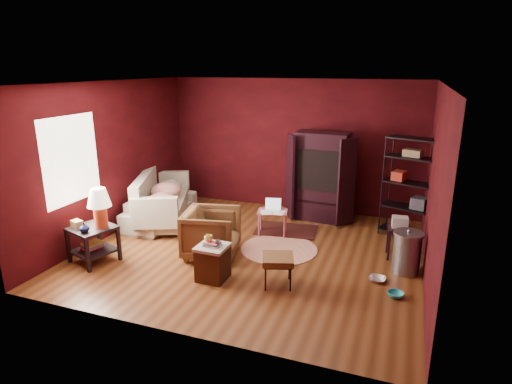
% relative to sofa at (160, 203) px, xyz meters
% --- Properties ---
extents(room, '(5.54, 5.04, 2.84)m').
position_rel_sofa_xyz_m(room, '(2.23, -0.78, 1.03)').
color(room, brown).
rests_on(room, ground).
extents(sofa, '(0.68, 1.96, 0.76)m').
position_rel_sofa_xyz_m(sofa, '(0.00, 0.00, 0.00)').
color(sofa, '#9F9B8A').
rests_on(sofa, ground).
extents(armchair, '(0.95, 0.99, 0.88)m').
position_rel_sofa_xyz_m(armchair, '(1.70, -1.15, 0.06)').
color(armchair, black).
rests_on(armchair, ground).
extents(pet_bowl_steel, '(0.25, 0.08, 0.25)m').
position_rel_sofa_xyz_m(pet_bowl_steel, '(4.38, -1.14, -0.25)').
color(pet_bowl_steel, silver).
rests_on(pet_bowl_steel, ground).
extents(pet_bowl_turquoise, '(0.23, 0.15, 0.22)m').
position_rel_sofa_xyz_m(pet_bowl_turquoise, '(4.66, -1.51, -0.27)').
color(pet_bowl_turquoise, '#28ACBC').
rests_on(pet_bowl_turquoise, ground).
extents(vase, '(0.18, 0.19, 0.15)m').
position_rel_sofa_xyz_m(vase, '(0.06, -2.22, 0.28)').
color(vase, '#0B173B').
rests_on(vase, side_table).
extents(mug, '(0.14, 0.13, 0.12)m').
position_rel_sofa_xyz_m(mug, '(2.02, -1.90, 0.28)').
color(mug, '#DDCC6C').
rests_on(mug, hamper).
extents(side_table, '(0.78, 0.78, 1.23)m').
position_rel_sofa_xyz_m(side_table, '(0.09, -1.97, 0.36)').
color(side_table, black).
rests_on(side_table, ground).
extents(sofa_cushions, '(1.59, 2.29, 0.89)m').
position_rel_sofa_xyz_m(sofa_cushions, '(0.02, -0.02, 0.06)').
color(sofa_cushions, '#9F9B8A').
rests_on(sofa_cushions, sofa).
extents(hamper, '(0.44, 0.44, 0.61)m').
position_rel_sofa_xyz_m(hamper, '(2.08, -1.90, -0.10)').
color(hamper, '#42200F').
rests_on(hamper, ground).
extents(footstool, '(0.55, 0.55, 0.45)m').
position_rel_sofa_xyz_m(footstool, '(3.03, -1.74, 0.01)').
color(footstool, black).
rests_on(footstool, ground).
extents(rug_round, '(1.53, 1.53, 0.01)m').
position_rel_sofa_xyz_m(rug_round, '(2.69, -0.54, -0.37)').
color(rug_round, beige).
rests_on(rug_round, ground).
extents(rug_oriental, '(1.22, 0.88, 0.01)m').
position_rel_sofa_xyz_m(rug_oriental, '(2.55, 0.35, -0.36)').
color(rug_oriental, '#441412').
rests_on(rug_oriental, ground).
extents(laptop_desk, '(0.61, 0.52, 0.67)m').
position_rel_sofa_xyz_m(laptop_desk, '(2.37, 0.07, 0.04)').
color(laptop_desk, '#B3525E').
rests_on(laptop_desk, ground).
extents(tv_armoire, '(1.42, 0.79, 1.80)m').
position_rel_sofa_xyz_m(tv_armoire, '(3.02, 1.20, 0.56)').
color(tv_armoire, black).
rests_on(tv_armoire, ground).
extents(wire_shelving, '(0.98, 0.67, 1.85)m').
position_rel_sofa_xyz_m(wire_shelving, '(4.72, 0.82, 0.64)').
color(wire_shelving, black).
rests_on(wire_shelving, ground).
extents(small_stand, '(0.39, 0.39, 0.71)m').
position_rel_sofa_xyz_m(small_stand, '(4.61, -0.17, 0.15)').
color(small_stand, black).
rests_on(small_stand, ground).
extents(trash_can, '(0.48, 0.48, 0.70)m').
position_rel_sofa_xyz_m(trash_can, '(4.76, -0.69, -0.05)').
color(trash_can, gray).
rests_on(trash_can, ground).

